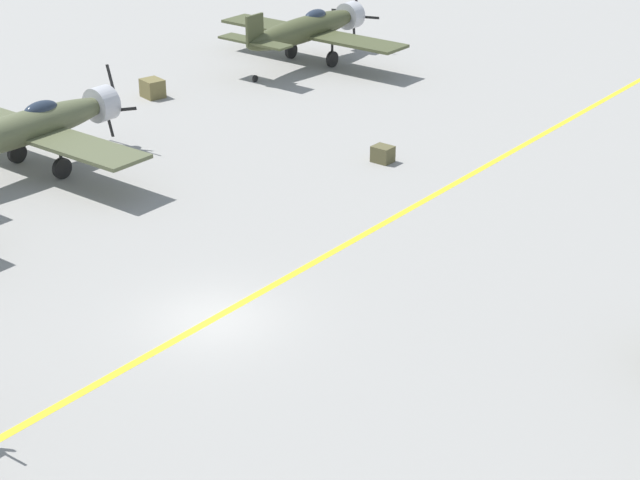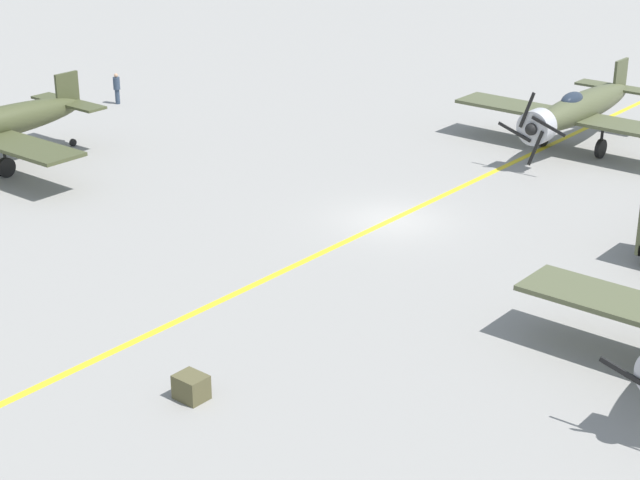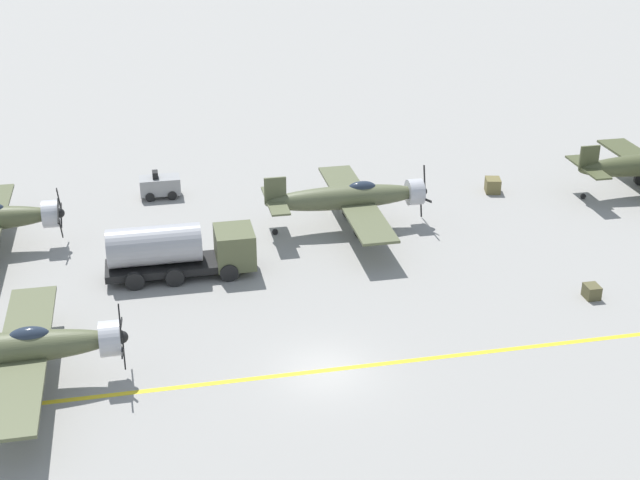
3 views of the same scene
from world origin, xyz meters
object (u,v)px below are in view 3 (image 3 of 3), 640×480
object	(u,v)px
supply_crate_outboard	(592,292)
airplane_mid_left	(350,198)
airplane_near_center	(13,349)
fuel_tanker	(180,250)
supply_crate_mid_lane	(493,185)
tow_tractor	(160,186)

from	to	relation	value
supply_crate_outboard	airplane_mid_left	bearing A→B (deg)	-137.05
airplane_near_center	supply_crate_outboard	world-z (taller)	airplane_near_center
fuel_tanker	supply_crate_mid_lane	xyz separation A→B (m)	(-7.98, 21.04, -1.04)
fuel_tanker	airplane_mid_left	bearing A→B (deg)	111.95
fuel_tanker	supply_crate_outboard	bearing A→B (deg)	71.62
airplane_near_center	fuel_tanker	bearing A→B (deg)	141.76
airplane_near_center	supply_crate_outboard	size ratio (longest dim) A/B	13.86
supply_crate_outboard	airplane_near_center	bearing A→B (deg)	-84.82
airplane_mid_left	supply_crate_outboard	distance (m)	15.13
fuel_tanker	supply_crate_outboard	world-z (taller)	fuel_tanker
airplane_mid_left	tow_tractor	size ratio (longest dim) A/B	4.62
airplane_near_center	tow_tractor	xyz separation A→B (m)	(-20.99, 6.95, -1.22)
tow_tractor	airplane_mid_left	bearing A→B (deg)	56.03
tow_tractor	fuel_tanker	bearing A→B (deg)	3.25
supply_crate_outboard	tow_tractor	bearing A→B (deg)	-130.93
airplane_near_center	supply_crate_mid_lane	xyz separation A→B (m)	(-17.38, 28.65, -1.54)
airplane_near_center	supply_crate_mid_lane	world-z (taller)	airplane_near_center
airplane_mid_left	airplane_near_center	size ratio (longest dim) A/B	1.00
airplane_near_center	supply_crate_mid_lane	bearing A→B (deg)	122.00
fuel_tanker	supply_crate_mid_lane	size ratio (longest dim) A/B	7.04
supply_crate_mid_lane	supply_crate_outboard	world-z (taller)	supply_crate_mid_lane
fuel_tanker	supply_crate_mid_lane	world-z (taller)	fuel_tanker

